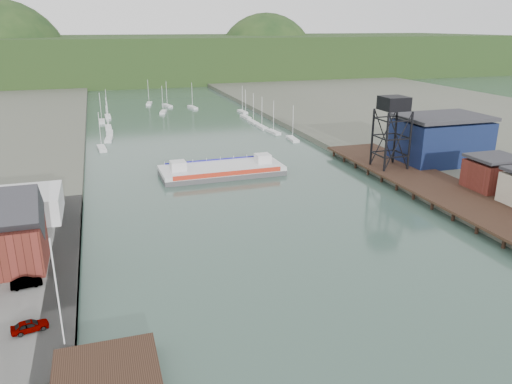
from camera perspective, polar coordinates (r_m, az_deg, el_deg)
ground at (r=57.41m, az=15.37°, el=-17.46°), size 600.00×600.00×0.00m
west_quay at (r=67.74m, az=-26.59°, el=-12.12°), size 16.00×80.00×1.60m
east_pier at (r=109.60m, az=19.33°, el=0.96°), size 14.00×70.00×2.45m
white_shed at (r=94.37m, az=-26.77°, el=-1.56°), size 18.00×12.00×4.50m
flagpole at (r=54.80m, az=-21.76°, el=-10.67°), size 0.16×0.16×12.00m
lift_tower at (r=115.83m, az=15.45°, el=9.26°), size 6.50×6.50×16.00m
blue_shed at (r=127.57m, az=20.36°, el=5.64°), size 20.50×14.50×11.30m
marina_sailboats at (r=181.67m, az=-8.64°, el=8.00°), size 57.71×92.65×0.90m
distant_hills at (r=341.02m, az=-13.99°, el=14.27°), size 500.00×120.00×80.00m
chain_ferry at (r=116.04m, az=-3.93°, el=2.56°), size 28.37×12.12×4.05m
car_west_a at (r=60.97m, az=-24.45°, el=-13.73°), size 4.10×2.35×1.31m
car_west_b at (r=70.25m, az=-24.77°, el=-9.40°), size 3.90×1.83×1.24m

